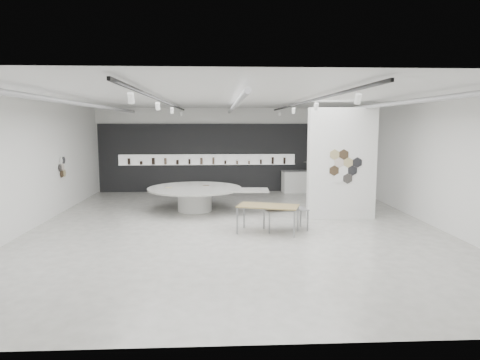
{
  "coord_description": "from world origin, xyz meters",
  "views": [
    {
      "loc": [
        -0.49,
        -12.61,
        3.07
      ],
      "look_at": [
        0.21,
        1.2,
        1.27
      ],
      "focal_mm": 32.0,
      "sensor_mm": 36.0,
      "label": 1
    }
  ],
  "objects_px": {
    "display_island": "(197,196)",
    "sample_table_stone": "(286,211)",
    "kitchen_counter": "(301,181)",
    "sample_table_wood": "(268,207)",
    "partition_column": "(342,164)"
  },
  "relations": [
    {
      "from": "display_island",
      "to": "kitchen_counter",
      "type": "bearing_deg",
      "value": 44.3
    },
    {
      "from": "partition_column",
      "to": "kitchen_counter",
      "type": "height_order",
      "value": "partition_column"
    },
    {
      "from": "partition_column",
      "to": "sample_table_stone",
      "type": "height_order",
      "value": "partition_column"
    },
    {
      "from": "display_island",
      "to": "sample_table_stone",
      "type": "xyz_separation_m",
      "value": [
        2.73,
        -2.93,
        0.03
      ]
    },
    {
      "from": "sample_table_stone",
      "to": "kitchen_counter",
      "type": "distance_m",
      "value": 7.23
    },
    {
      "from": "partition_column",
      "to": "sample_table_wood",
      "type": "relative_size",
      "value": 1.93
    },
    {
      "from": "sample_table_stone",
      "to": "kitchen_counter",
      "type": "relative_size",
      "value": 0.73
    },
    {
      "from": "partition_column",
      "to": "display_island",
      "type": "relative_size",
      "value": 0.83
    },
    {
      "from": "display_island",
      "to": "kitchen_counter",
      "type": "height_order",
      "value": "kitchen_counter"
    },
    {
      "from": "kitchen_counter",
      "to": "sample_table_wood",
      "type": "bearing_deg",
      "value": -113.3
    },
    {
      "from": "sample_table_wood",
      "to": "sample_table_stone",
      "type": "xyz_separation_m",
      "value": [
        0.55,
        0.27,
        -0.16
      ]
    },
    {
      "from": "display_island",
      "to": "sample_table_wood",
      "type": "xyz_separation_m",
      "value": [
        2.18,
        -3.2,
        0.18
      ]
    },
    {
      "from": "display_island",
      "to": "partition_column",
      "type": "bearing_deg",
      "value": -14.31
    },
    {
      "from": "display_island",
      "to": "sample_table_stone",
      "type": "bearing_deg",
      "value": -44.57
    },
    {
      "from": "sample_table_wood",
      "to": "kitchen_counter",
      "type": "xyz_separation_m",
      "value": [
        2.36,
        7.27,
        -0.24
      ]
    }
  ]
}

